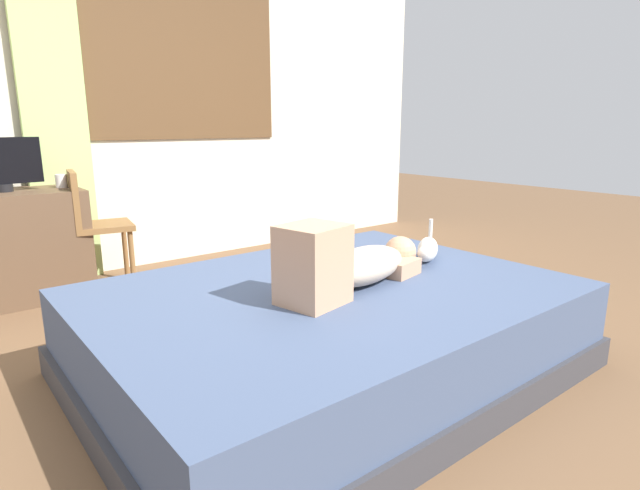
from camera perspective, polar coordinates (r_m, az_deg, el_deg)
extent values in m
plane|color=brown|center=(2.59, -0.66, -13.63)|extent=(16.00, 16.00, 0.00)
cube|color=beige|center=(4.55, -21.24, 15.93)|extent=(6.40, 0.12, 2.90)
cube|color=brown|center=(4.70, -14.60, 19.01)|extent=(1.66, 0.02, 1.25)
cube|color=white|center=(4.70, -14.59, 19.01)|extent=(1.58, 0.02, 1.17)
cube|color=#38383D|center=(2.56, 1.07, -12.20)|extent=(2.24, 1.67, 0.14)
cube|color=#425170|center=(2.48, 1.10, -7.76)|extent=(2.17, 1.62, 0.29)
ellipsoid|color=#CCB299|center=(2.48, 4.88, -2.27)|extent=(0.60, 0.37, 0.17)
sphere|color=tan|center=(2.76, 8.89, -0.78)|extent=(0.17, 0.17, 0.17)
cube|color=tan|center=(2.17, -0.79, -2.20)|extent=(0.30, 0.29, 0.34)
cube|color=tan|center=(2.67, 7.54, -2.21)|extent=(0.25, 0.32, 0.08)
ellipsoid|color=silver|center=(2.94, 11.86, -0.46)|extent=(0.28, 0.24, 0.13)
sphere|color=silver|center=(2.78, 11.59, -0.99)|extent=(0.08, 0.08, 0.08)
cylinder|color=silver|center=(3.07, 12.17, 1.36)|extent=(0.03, 0.03, 0.16)
cube|color=brown|center=(4.02, -31.00, -0.16)|extent=(0.90, 0.56, 0.74)
cylinder|color=black|center=(3.96, -31.63, 5.41)|extent=(0.10, 0.10, 0.05)
cube|color=black|center=(3.95, -31.94, 7.92)|extent=(0.48, 0.07, 0.30)
cylinder|color=white|center=(4.03, -26.79, 6.37)|extent=(0.08, 0.08, 0.09)
cylinder|color=brown|center=(4.20, -20.80, -0.71)|extent=(0.04, 0.04, 0.44)
cylinder|color=brown|center=(3.91, -20.12, -1.66)|extent=(0.04, 0.04, 0.44)
cylinder|color=brown|center=(4.17, -24.92, -1.18)|extent=(0.04, 0.04, 0.44)
cylinder|color=brown|center=(3.88, -24.55, -2.18)|extent=(0.04, 0.04, 0.44)
cube|color=brown|center=(3.98, -22.90, 1.93)|extent=(0.44, 0.44, 0.04)
cube|color=brown|center=(3.94, -25.63, 4.65)|extent=(0.10, 0.38, 0.38)
cube|color=#ADCC75|center=(4.28, -27.52, 13.84)|extent=(0.44, 0.06, 2.65)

